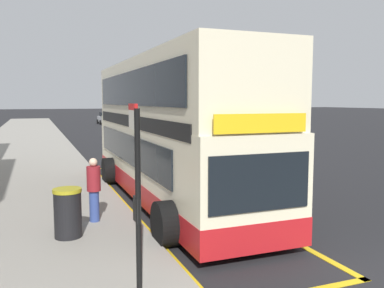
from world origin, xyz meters
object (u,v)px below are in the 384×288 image
object	(u,v)px
bus_stop_sign	(137,184)
parked_car_silver_across	(137,126)
double_decker_bus	(169,135)
pedestrian_waiting_near_sign	(94,187)
litter_bin	(68,213)
parked_car_white_far	(106,118)

from	to	relation	value
bus_stop_sign	parked_car_silver_across	size ratio (longest dim) A/B	0.70
double_decker_bus	pedestrian_waiting_near_sign	size ratio (longest dim) A/B	7.02
pedestrian_waiting_near_sign	litter_bin	size ratio (longest dim) A/B	1.47
bus_stop_sign	parked_car_white_far	world-z (taller)	bus_stop_sign
double_decker_bus	parked_car_white_far	distance (m)	43.72
parked_car_silver_across	parked_car_white_far	size ratio (longest dim) A/B	1.00
parked_car_white_far	pedestrian_waiting_near_sign	world-z (taller)	pedestrian_waiting_near_sign
pedestrian_waiting_near_sign	litter_bin	world-z (taller)	pedestrian_waiting_near_sign
double_decker_bus	litter_bin	distance (m)	4.70
bus_stop_sign	double_decker_bus	bearing A→B (deg)	67.70
bus_stop_sign	litter_bin	xyz separation A→B (m)	(-0.83, 3.03, -1.16)
double_decker_bus	litter_bin	bearing A→B (deg)	-137.66
bus_stop_sign	litter_bin	world-z (taller)	bus_stop_sign
bus_stop_sign	parked_car_white_far	bearing A→B (deg)	81.20
double_decker_bus	bus_stop_sign	distance (m)	6.55
bus_stop_sign	parked_car_white_far	xyz separation A→B (m)	(7.66, 49.45, -1.05)
parked_car_white_far	litter_bin	world-z (taller)	parked_car_white_far
parked_car_white_far	pedestrian_waiting_near_sign	distance (m)	46.10
double_decker_bus	parked_car_silver_across	world-z (taller)	double_decker_bus
double_decker_bus	pedestrian_waiting_near_sign	distance (m)	3.48
parked_car_silver_across	pedestrian_waiting_near_sign	distance (m)	28.63
bus_stop_sign	pedestrian_waiting_near_sign	size ratio (longest dim) A/B	1.85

